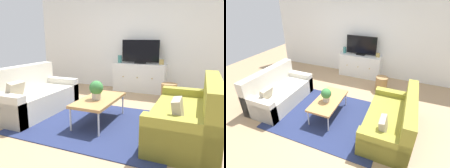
{
  "view_description": "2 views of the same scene",
  "coord_description": "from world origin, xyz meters",
  "views": [
    {
      "loc": [
        1.51,
        -3.15,
        1.41
      ],
      "look_at": [
        0.0,
        0.45,
        0.56
      ],
      "focal_mm": 34.25,
      "sensor_mm": 36.0,
      "label": 1
    },
    {
      "loc": [
        1.46,
        -2.96,
        2.57
      ],
      "look_at": [
        0.0,
        0.45,
        0.56
      ],
      "focal_mm": 27.35,
      "sensor_mm": 36.0,
      "label": 2
    }
  ],
  "objects": [
    {
      "name": "wicker_basket",
      "position": [
        0.9,
        1.55,
        0.21
      ],
      "size": [
        0.34,
        0.34,
        0.42
      ],
      "primitive_type": "cylinder",
      "color": "#9E7547",
      "rests_on": "ground_plane"
    },
    {
      "name": "ground_plane",
      "position": [
        0.0,
        0.0,
        0.0
      ],
      "size": [
        10.0,
        10.0,
        0.0
      ],
      "primitive_type": "plane",
      "color": "tan"
    },
    {
      "name": "flat_screen_tv",
      "position": [
        0.03,
        2.29,
        1.05
      ],
      "size": [
        0.98,
        0.16,
        0.61
      ],
      "color": "black",
      "rests_on": "tv_console"
    },
    {
      "name": "tv_console",
      "position": [
        0.03,
        2.27,
        0.37
      ],
      "size": [
        1.36,
        0.47,
        0.74
      ],
      "color": "white",
      "rests_on": "ground_plane"
    },
    {
      "name": "area_rug",
      "position": [
        0.0,
        -0.15,
        0.01
      ],
      "size": [
        2.5,
        1.9,
        0.01
      ],
      "primitive_type": "cube",
      "color": "navy",
      "rests_on": "ground_plane"
    },
    {
      "name": "mantel_clock",
      "position": [
        0.59,
        2.27,
        0.81
      ],
      "size": [
        0.11,
        0.07,
        0.13
      ],
      "primitive_type": "cube",
      "color": "tan",
      "rests_on": "tv_console"
    },
    {
      "name": "potted_plant",
      "position": [
        -0.03,
        -0.14,
        0.59
      ],
      "size": [
        0.23,
        0.23,
        0.31
      ],
      "color": "#B7B2A8",
      "rests_on": "coffee_table"
    },
    {
      "name": "glass_vase",
      "position": [
        -0.53,
        2.27,
        0.84
      ],
      "size": [
        0.11,
        0.11,
        0.2
      ],
      "primitive_type": "cylinder",
      "color": "teal",
      "rests_on": "tv_console"
    },
    {
      "name": "wall_back",
      "position": [
        0.0,
        2.55,
        1.35
      ],
      "size": [
        6.4,
        0.12,
        2.7
      ],
      "primitive_type": "cube",
      "color": "white",
      "rests_on": "ground_plane"
    },
    {
      "name": "couch_left_side",
      "position": [
        -1.44,
        -0.1,
        0.29
      ],
      "size": [
        0.87,
        1.68,
        0.87
      ],
      "color": "beige",
      "rests_on": "ground_plane"
    },
    {
      "name": "coffee_table",
      "position": [
        -0.01,
        -0.08,
        0.38
      ],
      "size": [
        0.55,
        1.09,
        0.42
      ],
      "color": "#B7844C",
      "rests_on": "ground_plane"
    },
    {
      "name": "couch_right_side",
      "position": [
        1.44,
        -0.1,
        0.29
      ],
      "size": [
        0.87,
        1.68,
        0.87
      ],
      "color": "olive",
      "rests_on": "ground_plane"
    }
  ]
}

